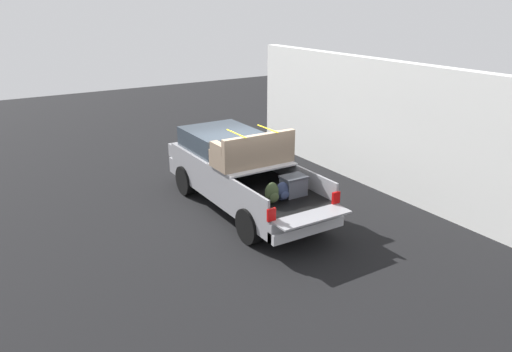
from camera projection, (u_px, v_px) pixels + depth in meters
The scene contains 3 objects.
ground_plane at pixel (244, 208), 13.03m from camera, with size 40.00×40.00×0.00m, color black.
pickup_truck at pixel (237, 170), 13.00m from camera, with size 6.05×2.06×2.23m.
building_facade at pixel (374, 124), 14.14m from camera, with size 10.83×0.36×3.72m, color white.
Camera 1 is at (-10.32, 6.06, 5.25)m, focal length 34.16 mm.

